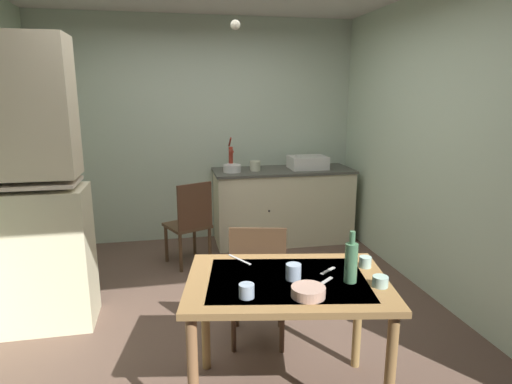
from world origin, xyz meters
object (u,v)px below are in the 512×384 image
object	(u,v)px
hand_pump	(231,156)
dining_table	(287,296)
mixing_bowl_counter	(232,168)
chair_by_counter	(190,222)
sink_basin	(308,162)
glass_bottle	(351,261)
serving_bowl_wide	(308,292)
hutch_cabinet	(27,198)
chair_far_side	(258,282)
teacup_mint	(380,281)

from	to	relation	value
hand_pump	dining_table	world-z (taller)	hand_pump
mixing_bowl_counter	chair_by_counter	distance (m)	0.87
chair_by_counter	hand_pump	bearing A→B (deg)	49.54
sink_basin	mixing_bowl_counter	xyz separation A→B (m)	(-0.92, -0.05, -0.03)
mixing_bowl_counter	dining_table	world-z (taller)	mixing_bowl_counter
mixing_bowl_counter	glass_bottle	world-z (taller)	glass_bottle
chair_by_counter	serving_bowl_wide	bearing A→B (deg)	-78.77
dining_table	glass_bottle	size ratio (longest dim) A/B	4.26
hutch_cabinet	chair_far_side	bearing A→B (deg)	-20.51
hand_pump	glass_bottle	size ratio (longest dim) A/B	1.35
hand_pump	dining_table	distance (m)	2.83
dining_table	teacup_mint	xyz separation A→B (m)	(0.46, -0.19, 0.13)
chair_far_side	mixing_bowl_counter	bearing A→B (deg)	86.44
dining_table	chair_far_side	bearing A→B (deg)	93.75
mixing_bowl_counter	chair_far_side	size ratio (longest dim) A/B	0.22
dining_table	hand_pump	bearing A→B (deg)	88.15
dining_table	hutch_cabinet	bearing A→B (deg)	143.69
hutch_cabinet	chair_far_side	world-z (taller)	hutch_cabinet
mixing_bowl_counter	chair_far_side	world-z (taller)	mixing_bowl_counter
chair_far_side	hutch_cabinet	bearing A→B (deg)	159.49
mixing_bowl_counter	serving_bowl_wide	world-z (taller)	mixing_bowl_counter
sink_basin	teacup_mint	xyz separation A→B (m)	(-0.55, -2.95, -0.16)
mixing_bowl_counter	sink_basin	bearing A→B (deg)	3.10
hand_pump	mixing_bowl_counter	bearing A→B (deg)	-90.05
serving_bowl_wide	glass_bottle	bearing A→B (deg)	23.50
glass_bottle	hand_pump	bearing A→B (deg)	94.65
sink_basin	hutch_cabinet	bearing A→B (deg)	-149.95
sink_basin	teacup_mint	distance (m)	3.00
hand_pump	dining_table	size ratio (longest dim) A/B	0.32
dining_table	serving_bowl_wide	size ratio (longest dim) A/B	7.04
hand_pump	chair_far_side	distance (m)	2.27
mixing_bowl_counter	serving_bowl_wide	bearing A→B (deg)	-90.85
sink_basin	hand_pump	distance (m)	0.93
mixing_bowl_counter	serving_bowl_wide	distance (m)	2.94
chair_far_side	sink_basin	bearing A→B (deg)	63.85
hutch_cabinet	dining_table	xyz separation A→B (m)	(1.65, -1.22, -0.35)
dining_table	sink_basin	bearing A→B (deg)	69.82
hand_pump	teacup_mint	bearing A→B (deg)	-82.97
sink_basin	hand_pump	bearing A→B (deg)	177.20
glass_bottle	dining_table	bearing A→B (deg)	162.64
mixing_bowl_counter	glass_bottle	xyz separation A→B (m)	(0.24, -2.81, -0.04)
teacup_mint	hand_pump	bearing A→B (deg)	97.03
teacup_mint	glass_bottle	world-z (taller)	glass_bottle
hand_pump	hutch_cabinet	bearing A→B (deg)	-137.67
hand_pump	chair_far_side	bearing A→B (deg)	-93.41
mixing_bowl_counter	dining_table	size ratio (longest dim) A/B	0.17
sink_basin	dining_table	size ratio (longest dim) A/B	0.36
teacup_mint	mixing_bowl_counter	bearing A→B (deg)	97.26
dining_table	chair_far_side	distance (m)	0.64
mixing_bowl_counter	teacup_mint	world-z (taller)	mixing_bowl_counter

